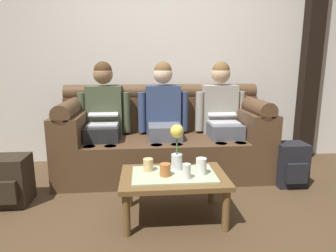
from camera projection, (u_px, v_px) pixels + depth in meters
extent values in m
plane|color=#4C3823|center=(175.00, 227.00, 2.20)|extent=(14.00, 14.00, 0.00)
cube|color=silver|center=(160.00, 42.00, 3.55)|extent=(6.00, 0.12, 2.90)
cube|color=black|center=(312.00, 43.00, 3.59)|extent=(0.20, 0.20, 2.90)
cube|color=#513823|center=(164.00, 155.00, 3.22)|extent=(2.21, 0.88, 0.42)
cube|color=#513823|center=(162.00, 113.00, 3.46)|extent=(2.21, 0.22, 0.40)
cylinder|color=#513823|center=(162.00, 92.00, 3.41)|extent=(2.21, 0.18, 0.18)
cube|color=#513823|center=(72.00, 126.00, 3.07)|extent=(0.28, 0.88, 0.28)
cylinder|color=#513823|center=(71.00, 108.00, 3.03)|extent=(0.18, 0.88, 0.18)
cube|color=#513823|center=(251.00, 123.00, 3.23)|extent=(0.28, 0.88, 0.28)
cylinder|color=#513823|center=(252.00, 106.00, 3.20)|extent=(0.18, 0.88, 0.18)
cube|color=#232326|center=(103.00, 132.00, 3.05)|extent=(0.34, 0.40, 0.15)
cylinder|color=#232326|center=(90.00, 167.00, 2.85)|extent=(0.12, 0.12, 0.42)
cylinder|color=#232326|center=(111.00, 167.00, 2.87)|extent=(0.12, 0.12, 0.42)
cube|color=#475138|center=(105.00, 110.00, 3.24)|extent=(0.38, 0.22, 0.54)
cylinder|color=#475138|center=(83.00, 113.00, 3.19)|extent=(0.09, 0.09, 0.44)
cylinder|color=#475138|center=(126.00, 112.00, 3.23)|extent=(0.09, 0.09, 0.44)
sphere|color=#936B4C|center=(103.00, 74.00, 3.14)|extent=(0.21, 0.21, 0.21)
sphere|color=#472D19|center=(103.00, 70.00, 3.13)|extent=(0.19, 0.19, 0.19)
cube|color=silver|center=(103.00, 124.00, 3.05)|extent=(0.31, 0.22, 0.02)
cube|color=silver|center=(104.00, 112.00, 3.17)|extent=(0.31, 0.21, 0.07)
cube|color=black|center=(104.00, 112.00, 3.16)|extent=(0.27, 0.18, 0.06)
cube|color=#595B66|center=(165.00, 131.00, 3.11)|extent=(0.34, 0.40, 0.15)
cylinder|color=#595B66|center=(157.00, 165.00, 2.90)|extent=(0.12, 0.12, 0.42)
cylinder|color=#595B66|center=(177.00, 165.00, 2.92)|extent=(0.12, 0.12, 0.42)
cube|color=navy|center=(163.00, 110.00, 3.30)|extent=(0.38, 0.22, 0.54)
cylinder|color=navy|center=(142.00, 112.00, 3.24)|extent=(0.09, 0.09, 0.44)
cylinder|color=navy|center=(184.00, 112.00, 3.29)|extent=(0.09, 0.09, 0.44)
sphere|color=beige|center=(163.00, 74.00, 3.20)|extent=(0.21, 0.21, 0.21)
sphere|color=brown|center=(163.00, 70.00, 3.19)|extent=(0.19, 0.19, 0.19)
cube|color=#595B66|center=(224.00, 130.00, 3.16)|extent=(0.34, 0.40, 0.15)
cylinder|color=#595B66|center=(220.00, 163.00, 2.96)|extent=(0.12, 0.12, 0.42)
cylinder|color=#595B66|center=(240.00, 163.00, 2.98)|extent=(0.12, 0.12, 0.42)
cube|color=gray|center=(219.00, 109.00, 3.36)|extent=(0.38, 0.22, 0.54)
cylinder|color=gray|center=(199.00, 111.00, 3.30)|extent=(0.09, 0.09, 0.44)
cylinder|color=gray|center=(240.00, 111.00, 3.34)|extent=(0.09, 0.09, 0.44)
sphere|color=tan|center=(221.00, 74.00, 3.25)|extent=(0.21, 0.21, 0.21)
sphere|color=brown|center=(221.00, 70.00, 3.25)|extent=(0.19, 0.19, 0.19)
cube|color=silver|center=(224.00, 122.00, 3.16)|extent=(0.31, 0.22, 0.02)
cube|color=silver|center=(221.00, 111.00, 3.29)|extent=(0.31, 0.20, 0.11)
cube|color=black|center=(221.00, 111.00, 3.29)|extent=(0.27, 0.17, 0.09)
cube|color=brown|center=(174.00, 177.00, 2.26)|extent=(0.81, 0.55, 0.04)
cube|color=#B2C69E|center=(174.00, 174.00, 2.26)|extent=(0.63, 0.38, 0.01)
cylinder|color=brown|center=(126.00, 215.00, 2.05)|extent=(0.06, 0.06, 0.32)
cylinder|color=brown|center=(226.00, 210.00, 2.11)|extent=(0.06, 0.06, 0.32)
cylinder|color=brown|center=(129.00, 188.00, 2.49)|extent=(0.06, 0.06, 0.32)
cylinder|color=brown|center=(212.00, 185.00, 2.55)|extent=(0.06, 0.06, 0.32)
cylinder|color=silver|center=(177.00, 162.00, 2.34)|extent=(0.09, 0.09, 0.12)
cylinder|color=#3D7538|center=(177.00, 145.00, 2.31)|extent=(0.01, 0.01, 0.15)
sphere|color=#E5CC4C|center=(177.00, 131.00, 2.29)|extent=(0.11, 0.11, 0.11)
cylinder|color=#DBB77A|center=(148.00, 165.00, 2.31)|extent=(0.08, 0.08, 0.10)
cylinder|color=#B26633|center=(165.00, 170.00, 2.20)|extent=(0.08, 0.08, 0.09)
cylinder|color=white|center=(187.00, 171.00, 2.15)|extent=(0.06, 0.06, 0.11)
cylinder|color=white|center=(201.00, 166.00, 2.23)|extent=(0.08, 0.08, 0.13)
cube|color=#2D2319|center=(11.00, 180.00, 2.52)|extent=(0.30, 0.28, 0.42)
cube|color=#2D2319|center=(3.00, 193.00, 2.38)|extent=(0.21, 0.05, 0.19)
cube|color=black|center=(290.00, 164.00, 2.92)|extent=(0.29, 0.24, 0.43)
cube|color=black|center=(297.00, 173.00, 2.79)|extent=(0.20, 0.05, 0.19)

